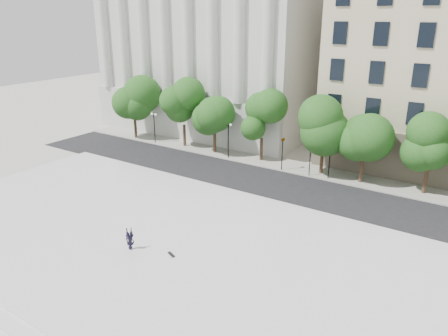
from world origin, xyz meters
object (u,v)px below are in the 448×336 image
Objects in this scene: traffic_light_east at (311,142)px; person_lying at (131,246)px; traffic_light_west at (283,138)px; skateboard at (171,254)px.

person_lying is at bearing -101.07° from traffic_light_east.
traffic_light_east is 22.25m from person_lying.
traffic_light_east reaches higher than traffic_light_west.
traffic_light_west is at bearing 46.48° from person_lying.
traffic_light_west is 21.00m from skateboard.
traffic_light_west reaches higher than skateboard.
skateboard is at bearing -84.81° from traffic_light_west.
traffic_light_east reaches higher than skateboard.
traffic_light_west is at bearing 180.00° from traffic_light_east.
traffic_light_east is 2.58× the size of person_lying.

